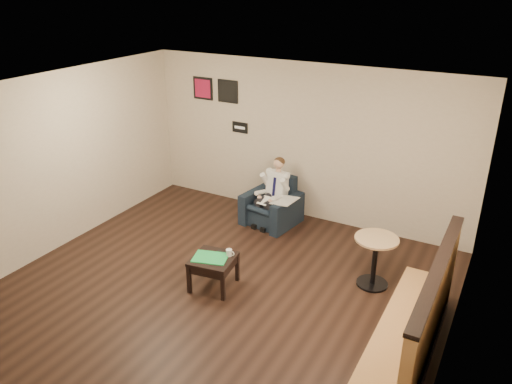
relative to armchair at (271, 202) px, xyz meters
The scene contains 18 objects.
ground 2.48m from the armchair, 82.06° to the right, with size 6.00×6.00×0.00m, color black.
wall_back 1.19m from the armchair, 59.53° to the left, with size 6.00×0.02×2.80m, color beige.
wall_left 3.73m from the armchair, 137.66° to the right, with size 0.02×6.00×2.80m, color beige.
wall_right 4.24m from the armchair, 36.00° to the right, with size 0.02×6.00×2.80m, color beige.
ceiling 3.42m from the armchair, 82.06° to the right, with size 6.00×6.00×0.02m, color white.
seating_sign 1.56m from the armchair, 149.79° to the left, with size 0.32×0.02×0.20m, color black.
art_print_left 2.54m from the armchair, 162.37° to the left, with size 0.42×0.03×0.42m, color #AA143C.
art_print_right 2.19m from the armchair, 155.20° to the left, with size 0.42×0.03×0.42m, color black.
armchair is the anchor object (origin of this frame).
seated_man 0.19m from the armchair, 98.76° to the right, with size 0.54×0.81×1.13m, color silver, non-canonical shape.
lap_papers 0.22m from the armchair, 98.76° to the right, with size 0.19×0.27×0.01m, color white.
newspaper 0.39m from the armchair, 23.32° to the right, with size 0.36×0.45×0.01m, color silver.
side_table 2.20m from the armchair, 84.74° to the right, with size 0.58×0.58×0.47m, color black.
green_folder 2.22m from the armchair, 85.52° to the right, with size 0.47×0.34×0.01m, color green.
coffee_mug 2.07m from the armchair, 79.68° to the right, with size 0.09×0.09×0.10m, color white.
smartphone 2.03m from the armchair, 83.51° to the right, with size 0.15×0.07×0.01m, color black.
banquette 3.76m from the armchair, 38.71° to the right, with size 0.61×2.57×1.31m, color #A1703E.
cafe_table 2.42m from the armchair, 25.77° to the right, with size 0.61×0.61×0.76m, color #A6825A.
Camera 1 is at (3.30, -4.76, 4.10)m, focal length 35.00 mm.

